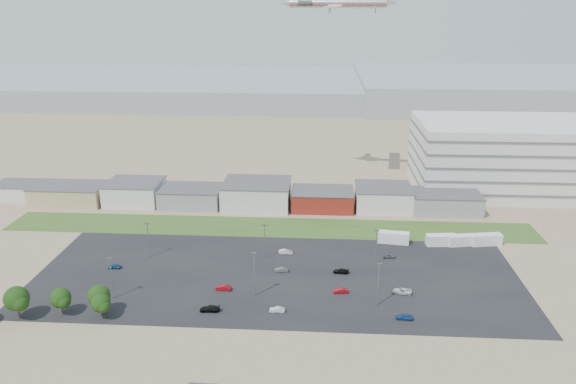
# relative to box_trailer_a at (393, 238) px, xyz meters

# --- Properties ---
(ground) EXTENTS (700.00, 700.00, 0.00)m
(ground) POSITION_rel_box_trailer_a_xyz_m (-36.27, -42.34, -1.62)
(ground) COLOR #94795E
(ground) RESTS_ON ground
(parking_lot) EXTENTS (120.00, 50.00, 0.01)m
(parking_lot) POSITION_rel_box_trailer_a_xyz_m (-31.27, -22.34, -1.62)
(parking_lot) COLOR black
(parking_lot) RESTS_ON ground
(grass_strip) EXTENTS (160.00, 16.00, 0.02)m
(grass_strip) POSITION_rel_box_trailer_a_xyz_m (-36.27, 9.66, -1.61)
(grass_strip) COLOR #35521E
(grass_strip) RESTS_ON ground
(hills_backdrop) EXTENTS (700.00, 200.00, 9.00)m
(hills_backdrop) POSITION_rel_box_trailer_a_xyz_m (3.73, 272.66, 2.88)
(hills_backdrop) COLOR gray
(hills_backdrop) RESTS_ON ground
(building_row) EXTENTS (170.00, 20.00, 8.00)m
(building_row) POSITION_rel_box_trailer_a_xyz_m (-53.27, 28.66, 2.38)
(building_row) COLOR silver
(building_row) RESTS_ON ground
(parking_garage) EXTENTS (80.00, 40.00, 25.00)m
(parking_garage) POSITION_rel_box_trailer_a_xyz_m (53.73, 52.66, 10.88)
(parking_garage) COLOR silver
(parking_garage) RESTS_ON ground
(box_trailer_a) EXTENTS (8.93, 3.86, 3.24)m
(box_trailer_a) POSITION_rel_box_trailer_a_xyz_m (0.00, 0.00, 0.00)
(box_trailer_a) COLOR silver
(box_trailer_a) RESTS_ON ground
(box_trailer_b) EXTENTS (8.56, 3.45, 3.12)m
(box_trailer_b) POSITION_rel_box_trailer_a_xyz_m (13.18, -0.74, -0.06)
(box_trailer_b) COLOR silver
(box_trailer_b) RESTS_ON ground
(box_trailer_c) EXTENTS (8.29, 3.99, 2.99)m
(box_trailer_c) POSITION_rel_box_trailer_a_xyz_m (18.97, -0.41, -0.13)
(box_trailer_c) COLOR silver
(box_trailer_c) RESTS_ON ground
(box_trailer_d) EXTENTS (8.82, 4.05, 3.19)m
(box_trailer_d) POSITION_rel_box_trailer_a_xyz_m (25.86, 0.32, -0.03)
(box_trailer_d) COLOR silver
(box_trailer_d) RESTS_ON ground
(tree_left) EXTENTS (5.68, 5.68, 8.52)m
(tree_left) POSITION_rel_box_trailer_a_xyz_m (-84.77, -46.20, 2.64)
(tree_left) COLOR black
(tree_left) RESTS_ON ground
(tree_mid) EXTENTS (4.71, 4.71, 7.07)m
(tree_mid) POSITION_rel_box_trailer_a_xyz_m (-76.32, -43.89, 1.91)
(tree_mid) COLOR black
(tree_mid) RESTS_ON ground
(tree_right) EXTENTS (5.16, 5.16, 7.74)m
(tree_right) POSITION_rel_box_trailer_a_xyz_m (-68.09, -43.12, 2.25)
(tree_right) COLOR black
(tree_right) RESTS_ON ground
(tree_near) EXTENTS (4.38, 4.38, 6.57)m
(tree_near) POSITION_rel_box_trailer_a_xyz_m (-67.08, -44.95, 1.66)
(tree_near) COLOR black
(tree_near) RESTS_ON ground
(lightpole_front_l) EXTENTS (1.19, 0.50, 10.13)m
(lightpole_front_l) POSITION_rel_box_trailer_a_xyz_m (-67.81, -36.08, 3.44)
(lightpole_front_l) COLOR slate
(lightpole_front_l) RESTS_ON ground
(lightpole_front_m) EXTENTS (1.28, 0.53, 10.90)m
(lightpole_front_m) POSITION_rel_box_trailer_a_xyz_m (-35.50, -32.95, 3.83)
(lightpole_front_m) COLOR slate
(lightpole_front_m) RESTS_ON ground
(lightpole_front_r) EXTENTS (1.22, 0.51, 10.38)m
(lightpole_front_r) POSITION_rel_box_trailer_a_xyz_m (-7.56, -35.54, 3.57)
(lightpole_front_r) COLOR slate
(lightpole_front_r) RESTS_ON ground
(lightpole_back_l) EXTENTS (1.14, 0.47, 9.67)m
(lightpole_back_l) POSITION_rel_box_trailer_a_xyz_m (-66.21, -13.66, 3.22)
(lightpole_back_l) COLOR slate
(lightpole_back_l) RESTS_ON ground
(lightpole_back_m) EXTENTS (1.11, 0.46, 9.44)m
(lightpole_back_m) POSITION_rel_box_trailer_a_xyz_m (-35.32, -12.22, 3.10)
(lightpole_back_m) COLOR slate
(lightpole_back_m) RESTS_ON ground
(lightpole_back_r) EXTENTS (1.12, 0.47, 9.49)m
(lightpole_back_r) POSITION_rel_box_trailer_a_xyz_m (-6.17, -14.11, 3.13)
(lightpole_back_r) COLOR slate
(lightpole_back_r) RESTS_ON ground
(airliner) EXTENTS (43.60, 32.39, 11.97)m
(airliner) POSITION_rel_box_trailer_a_xyz_m (-16.39, 54.79, 63.10)
(airliner) COLOR silver
(parked_car_0) EXTENTS (4.64, 2.60, 1.23)m
(parked_car_0) POSITION_rel_box_trailer_a_xyz_m (-1.26, -29.64, -1.01)
(parked_car_0) COLOR silver
(parked_car_0) RESTS_ON ground
(parked_car_1) EXTENTS (3.66, 1.61, 1.17)m
(parked_car_1) POSITION_rel_box_trailer_a_xyz_m (-15.56, -30.30, -1.04)
(parked_car_1) COLOR maroon
(parked_car_1) RESTS_ON ground
(parked_car_2) EXTENTS (3.80, 1.80, 1.26)m
(parked_car_2) POSITION_rel_box_trailer_a_xyz_m (-2.26, -41.10, -0.99)
(parked_car_2) COLOR navy
(parked_car_2) RESTS_ON ground
(parked_car_3) EXTENTS (4.47, 1.97, 1.28)m
(parked_car_3) POSITION_rel_box_trailer_a_xyz_m (-44.57, -40.50, -0.98)
(parked_car_3) COLOR black
(parked_car_3) RESTS_ON ground
(parked_car_4) EXTENTS (3.86, 1.57, 1.25)m
(parked_car_4) POSITION_rel_box_trailer_a_xyz_m (-43.25, -30.70, -1.00)
(parked_car_4) COLOR maroon
(parked_car_4) RESTS_ON ground
(parked_car_5) EXTENTS (3.38, 1.56, 1.12)m
(parked_car_5) POSITION_rel_box_trailer_a_xyz_m (-73.09, -21.09, -1.06)
(parked_car_5) COLOR navy
(parked_car_5) RESTS_ON ground
(parked_car_7) EXTENTS (3.47, 1.33, 1.13)m
(parked_car_7) POSITION_rel_box_trailer_a_xyz_m (-30.25, -20.13, -1.06)
(parked_car_7) COLOR #595B5E
(parked_car_7) RESTS_ON ground
(parked_car_8) EXTENTS (3.48, 1.68, 1.15)m
(parked_car_8) POSITION_rel_box_trailer_a_xyz_m (-2.20, -10.14, -1.05)
(parked_car_8) COLOR #595B5E
(parked_car_8) RESTS_ON ground
(parked_car_11) EXTENTS (3.78, 1.39, 1.24)m
(parked_car_11) POSITION_rel_box_trailer_a_xyz_m (-29.94, -9.40, -1.00)
(parked_car_11) COLOR silver
(parked_car_11) RESTS_ON ground
(parked_car_12) EXTENTS (4.01, 1.86, 1.13)m
(parked_car_12) POSITION_rel_box_trailer_a_xyz_m (-15.29, -20.03, -1.05)
(parked_car_12) COLOR black
(parked_car_12) RESTS_ON ground
(parked_car_13) EXTENTS (3.45, 1.28, 1.13)m
(parked_car_13) POSITION_rel_box_trailer_a_xyz_m (-29.72, -39.84, -1.06)
(parked_car_13) COLOR silver
(parked_car_13) RESTS_ON ground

